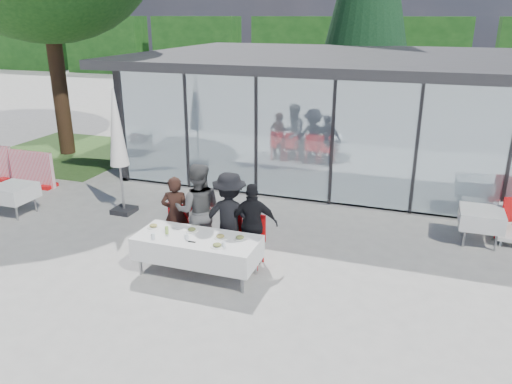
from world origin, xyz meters
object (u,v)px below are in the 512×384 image
diner_chair_d (253,237)px  juice_bottle (167,230)px  diner_chair_c (230,234)px  folded_eyeglasses (192,242)px  diner_a (176,214)px  plate_extra (217,245)px  plate_a (153,226)px  plate_d (240,238)px  spare_chair_b (509,215)px  lounger (512,224)px  diner_b (198,210)px  market_umbrella (117,135)px  dining_table (197,248)px  plate_b (192,230)px  spare_table_right (481,218)px  diner_chair_b (199,229)px  diner_chair_a (176,226)px  diner_d (253,224)px  spare_table_left (14,193)px  plate_c (220,237)px  diner_c (230,217)px

diner_chair_d → juice_bottle: bearing=-150.0°
diner_chair_c → folded_eyeglasses: size_ratio=6.96×
diner_a → plate_extra: bearing=126.3°
plate_a → plate_d: bearing=1.6°
spare_chair_b → lounger: size_ratio=0.70×
diner_b → juice_bottle: diner_b is taller
diner_b → lounger: size_ratio=1.36×
diner_chair_c → market_umbrella: 3.88m
diner_chair_c → juice_bottle: bearing=-138.8°
diner_b → market_umbrella: bearing=-47.4°
dining_table → plate_d: bearing=12.6°
plate_b → spare_table_right: plate_b is taller
diner_chair_b → diner_chair_a: bearing=180.0°
diner_chair_d → folded_eyeglasses: 1.27m
dining_table → diner_chair_b: size_ratio=2.32×
diner_chair_a → spare_table_right: size_ratio=1.13×
diner_d → spare_table_right: size_ratio=1.86×
plate_d → dining_table: bearing=-167.4°
diner_d → plate_d: (-0.04, -0.60, -0.02)m
plate_extra → spare_chair_b: spare_chair_b is taller
diner_chair_a → spare_table_right: diner_chair_a is taller
plate_a → folded_eyeglasses: plate_a is taller
diner_a → market_umbrella: (-2.18, 1.40, 1.14)m
diner_chair_c → plate_extra: bearing=-80.3°
plate_b → spare_table_left: plate_b is taller
diner_chair_c → spare_table_left: diner_chair_c is taller
plate_d → folded_eyeglasses: size_ratio=1.66×
juice_bottle → folded_eyeglasses: bearing=-16.4°
diner_d → diner_b: bearing=-17.5°
plate_c → spare_chair_b: size_ratio=0.24×
diner_a → plate_d: diner_a is taller
diner_chair_c → spare_table_right: size_ratio=1.13×
diner_c → spare_chair_b: diner_c is taller
diner_b → lounger: (6.00, 3.06, -0.68)m
diner_d → lounger: size_ratio=1.16×
folded_eyeglasses → plate_b: bearing=115.9°
diner_chair_b → juice_bottle: 0.88m
juice_bottle → spare_table_right: 6.41m
diner_b → folded_eyeglasses: 1.06m
spare_table_left → diner_chair_b: bearing=-5.4°
diner_chair_d → market_umbrella: 4.29m
diner_chair_d → diner_chair_b: bearing=180.0°
diner_chair_b → lounger: size_ratio=0.70×
plate_a → diner_chair_b: bearing=44.7°
diner_a → diner_d: 1.63m
diner_b → plate_b: diner_b is taller
diner_chair_a → market_umbrella: 2.95m
plate_c → plate_d: bearing=11.8°
diner_chair_b → spare_table_left: 5.07m
diner_chair_b → folded_eyeglasses: diner_chair_b is taller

